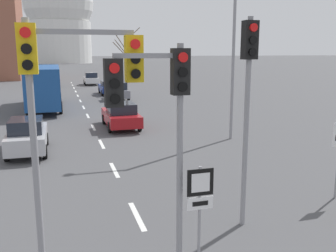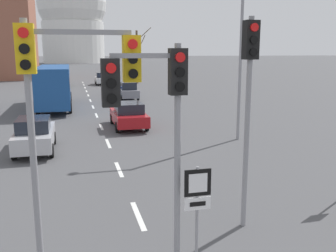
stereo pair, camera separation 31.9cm
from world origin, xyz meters
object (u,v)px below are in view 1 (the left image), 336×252
at_px(sedan_mid_centre, 50,81).
at_px(sedan_far_right, 108,87).
at_px(sedan_distant_centre, 27,136).
at_px(city_bus, 44,84).
at_px(route_sign_post, 200,199).
at_px(street_lamp_right, 226,39).
at_px(traffic_signal_near_left, 67,84).
at_px(traffic_signal_near_right, 248,85).
at_px(sedan_far_left, 118,91).
at_px(sedan_near_left, 121,115).
at_px(sedan_near_right, 91,79).
at_px(traffic_signal_centre_tall, 158,102).

distance_m(sedan_mid_centre, sedan_far_right, 12.97).
bearing_deg(sedan_distant_centre, city_bus, 88.33).
height_order(route_sign_post, sedan_mid_centre, route_sign_post).
distance_m(route_sign_post, street_lamp_right, 13.00).
relative_size(traffic_signal_near_left, city_bus, 0.49).
relative_size(traffic_signal_near_left, sedan_mid_centre, 1.27).
distance_m(traffic_signal_near_right, sedan_far_left, 28.31).
height_order(sedan_mid_centre, sedan_distant_centre, sedan_distant_centre).
xyz_separation_m(street_lamp_right, city_bus, (-9.58, 14.56, -3.31)).
height_order(route_sign_post, sedan_near_left, route_sign_post).
xyz_separation_m(sedan_near_right, sedan_far_right, (0.72, -12.90, -0.08)).
relative_size(route_sign_post, sedan_near_left, 0.50).
bearing_deg(sedan_far_left, route_sign_post, -95.54).
bearing_deg(city_bus, route_sign_post, -81.28).
height_order(traffic_signal_near_right, sedan_near_right, traffic_signal_near_right).
xyz_separation_m(traffic_signal_near_left, city_bus, (-1.28, 25.04, -2.01)).
relative_size(traffic_signal_near_right, sedan_mid_centre, 1.32).
height_order(traffic_signal_near_left, sedan_far_right, traffic_signal_near_left).
distance_m(sedan_near_left, sedan_far_right, 18.99).
bearing_deg(traffic_signal_near_left, sedan_distant_centre, 99.18).
distance_m(street_lamp_right, sedan_distant_centre, 10.98).
relative_size(traffic_signal_near_right, sedan_near_left, 1.21).
height_order(traffic_signal_centre_tall, city_bus, traffic_signal_centre_tall).
height_order(traffic_signal_centre_tall, route_sign_post, traffic_signal_centre_tall).
relative_size(sedan_near_right, city_bus, 0.38).
distance_m(street_lamp_right, sedan_far_right, 24.27).
bearing_deg(sedan_distant_centre, route_sign_post, -68.61).
distance_m(traffic_signal_near_right, city_bus, 24.87).
bearing_deg(traffic_signal_near_left, sedan_far_right, 81.40).
height_order(traffic_signal_centre_tall, sedan_mid_centre, traffic_signal_centre_tall).
xyz_separation_m(sedan_near_right, sedan_distant_centre, (-6.14, -36.48, -0.04)).
height_order(street_lamp_right, sedan_far_right, street_lamp_right).
relative_size(traffic_signal_near_right, sedan_far_left, 1.40).
distance_m(route_sign_post, city_bus, 25.93).
bearing_deg(route_sign_post, traffic_signal_centre_tall, 162.77).
distance_m(traffic_signal_centre_tall, sedan_near_left, 15.87).
bearing_deg(sedan_far_right, sedan_near_right, 93.20).
bearing_deg(sedan_distant_centre, sedan_mid_centre, 89.19).
bearing_deg(traffic_signal_centre_tall, traffic_signal_near_right, 24.39).
distance_m(route_sign_post, sedan_mid_centre, 46.17).
bearing_deg(city_bus, sedan_distant_centre, -91.67).
bearing_deg(sedan_distant_centre, sedan_near_left, 41.92).
distance_m(traffic_signal_near_left, sedan_distant_centre, 11.14).
bearing_deg(street_lamp_right, sedan_far_left, 98.49).
height_order(traffic_signal_centre_tall, sedan_near_left, traffic_signal_centre_tall).
relative_size(traffic_signal_centre_tall, traffic_signal_near_right, 0.88).
xyz_separation_m(street_lamp_right, sedan_far_left, (-2.77, 18.58, -4.50)).
bearing_deg(sedan_distant_centre, sedan_far_right, 73.78).
bearing_deg(sedan_mid_centre, traffic_signal_centre_tall, -86.26).
bearing_deg(sedan_far_left, city_bus, -149.46).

